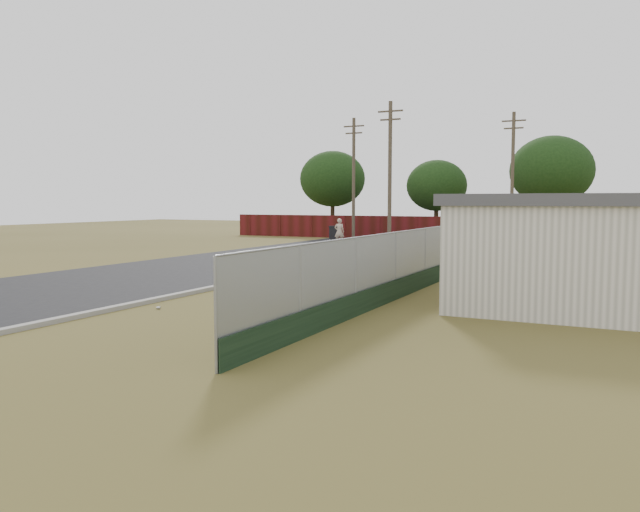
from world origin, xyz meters
The scene contains 12 objects.
ground centered at (0.00, 0.00, 0.00)m, with size 120.00×120.00×0.00m, color brown.
street centered at (-6.76, 8.05, 0.02)m, with size 15.10×60.00×0.12m.
chainlink_fence centered at (3.12, 1.03, 0.80)m, with size 0.10×27.06×2.02m.
privacy_fence centered at (-6.00, 25.00, 0.90)m, with size 30.00×0.12×1.80m, color #4E1012.
utility_poles centered at (-3.67, 20.67, 4.69)m, with size 12.60×8.24×9.00m.
horizon_trees centered at (0.84, 23.56, 4.63)m, with size 33.32×31.94×7.78m.
fire_hydrant centered at (2.70, -8.58, 0.36)m, with size 0.35×0.36×0.77m.
mailbox centered at (-1.62, 2.93, 0.87)m, with size 0.33×0.47×1.10m.
pickup_truck centered at (-0.24, 13.37, 0.71)m, with size 2.34×5.07×1.41m, color silver.
pedestrian centered at (-7.95, 17.19, 0.90)m, with size 0.65×0.43×1.79m, color #C3A98F.
trash_bin centered at (-10.21, 21.19, 0.57)m, with size 0.94×0.92×1.12m.
scattered_litter centered at (-0.64, -4.43, 0.04)m, with size 2.91×6.50×0.07m.
Camera 1 is at (9.26, -20.49, 2.91)m, focal length 35.00 mm.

